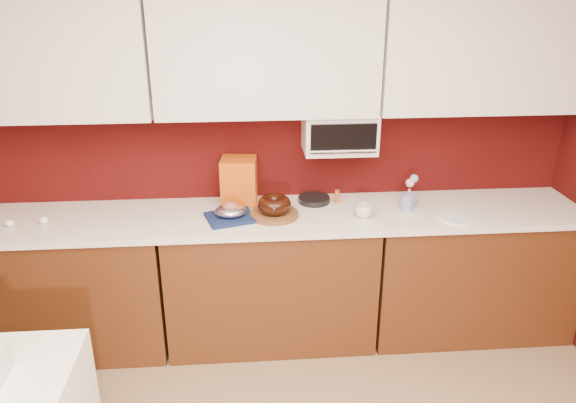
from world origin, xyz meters
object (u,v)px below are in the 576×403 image
at_px(bundt_cake, 274,204).
at_px(pandoro_box, 239,181).
at_px(foil_ham_nest, 230,211).
at_px(flower_vase, 409,196).
at_px(blue_jar, 407,202).
at_px(coffee_mug, 364,210).
at_px(toaster_oven, 339,132).

relative_size(bundt_cake, pandoro_box, 0.69).
bearing_deg(foil_ham_nest, flower_vase, 7.22).
distance_m(blue_jar, flower_vase, 0.10).
bearing_deg(coffee_mug, flower_vase, 28.80).
height_order(bundt_cake, coffee_mug, bundt_cake).
distance_m(bundt_cake, pandoro_box, 0.33).
distance_m(foil_ham_nest, blue_jar, 1.11).
bearing_deg(pandoro_box, coffee_mug, -16.00).
height_order(toaster_oven, coffee_mug, toaster_oven).
height_order(foil_ham_nest, flower_vase, flower_vase).
relative_size(toaster_oven, coffee_mug, 4.50).
xyz_separation_m(bundt_cake, coffee_mug, (0.55, -0.06, -0.03)).
distance_m(bundt_cake, flower_vase, 0.89).
bearing_deg(pandoro_box, flower_vase, -0.63).
bearing_deg(flower_vase, foil_ham_nest, -172.78).
relative_size(foil_ham_nest, blue_jar, 1.81).
bearing_deg(foil_ham_nest, coffee_mug, -2.64).
height_order(toaster_oven, bundt_cake, toaster_oven).
bearing_deg(bundt_cake, foil_ham_nest, -175.92).
height_order(bundt_cake, pandoro_box, pandoro_box).
bearing_deg(bundt_cake, blue_jar, 2.58).
bearing_deg(blue_jar, foil_ham_nest, -177.06).
distance_m(foil_ham_nest, flower_vase, 1.16).
relative_size(blue_jar, flower_vase, 0.88).
xyz_separation_m(pandoro_box, blue_jar, (1.06, -0.20, -0.10)).
relative_size(bundt_cake, foil_ham_nest, 1.10).
bearing_deg(coffee_mug, blue_jar, 17.73).
distance_m(toaster_oven, pandoro_box, 0.71).
relative_size(bundt_cake, blue_jar, 1.98).
height_order(bundt_cake, flower_vase, bundt_cake).
height_order(toaster_oven, flower_vase, toaster_oven).
bearing_deg(blue_jar, coffee_mug, -162.27).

